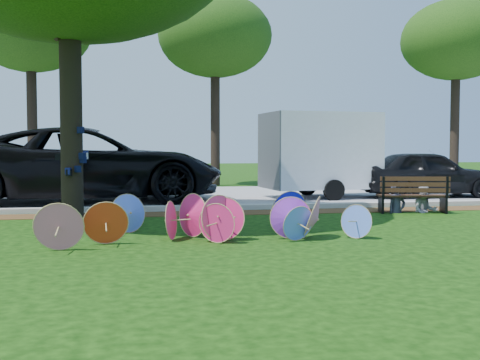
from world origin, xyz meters
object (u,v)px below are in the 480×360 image
(dark_pickup, at_px, (427,174))
(person_left, at_px, (397,184))
(park_bench, at_px, (412,195))
(person_right, at_px, (425,186))
(black_van, at_px, (88,165))
(cargo_trailer, at_px, (320,151))
(parasol_pile, at_px, (217,217))

(dark_pickup, xyz_separation_m, person_left, (-2.75, -3.85, -0.04))
(park_bench, bearing_deg, person_right, 20.57)
(black_van, height_order, person_right, black_van)
(black_van, height_order, cargo_trailer, cargo_trailer)
(black_van, distance_m, dark_pickup, 9.96)
(person_left, bearing_deg, dark_pickup, 38.01)
(cargo_trailer, distance_m, park_bench, 4.44)
(parasol_pile, relative_size, black_van, 0.73)
(cargo_trailer, xyz_separation_m, person_left, (0.51, -4.19, -0.74))
(cargo_trailer, bearing_deg, park_bench, -84.07)
(person_left, bearing_deg, park_bench, -24.58)
(person_left, bearing_deg, black_van, 134.41)
(parasol_pile, distance_m, dark_pickup, 10.18)
(dark_pickup, bearing_deg, person_right, 153.51)
(person_left, xyz_separation_m, person_right, (0.70, 0.00, -0.06))
(parasol_pile, xyz_separation_m, park_bench, (4.99, 3.09, 0.07))
(park_bench, distance_m, person_right, 0.41)
(dark_pickup, xyz_separation_m, park_bench, (-2.40, -3.90, -0.29))
(parasol_pile, relative_size, park_bench, 3.35)
(parasol_pile, bearing_deg, black_van, 109.74)
(dark_pickup, distance_m, park_bench, 4.59)
(person_left, distance_m, person_right, 0.70)
(black_van, relative_size, cargo_trailer, 2.33)
(cargo_trailer, xyz_separation_m, person_right, (1.21, -4.19, -0.79))
(parasol_pile, bearing_deg, dark_pickup, 43.42)
(dark_pickup, height_order, park_bench, dark_pickup)
(parasol_pile, bearing_deg, person_right, 30.48)
(black_van, xyz_separation_m, person_left, (7.21, -4.02, -0.35))
(parasol_pile, height_order, person_right, person_right)
(cargo_trailer, height_order, park_bench, cargo_trailer)
(parasol_pile, height_order, dark_pickup, dark_pickup)
(cargo_trailer, bearing_deg, person_right, -79.43)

